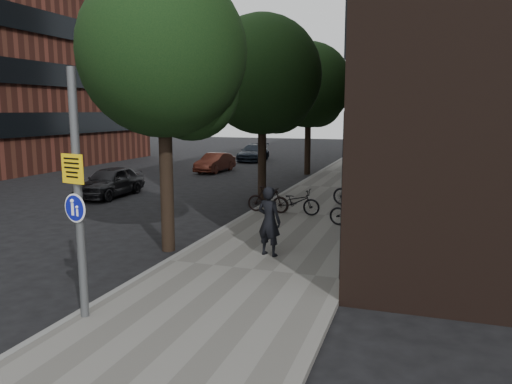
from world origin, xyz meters
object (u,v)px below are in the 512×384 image
at_px(pedestrian, 269,221).
at_px(parked_bike_facade_near, 356,213).
at_px(parked_car_near, 110,182).
at_px(signpost, 78,195).

xyz_separation_m(pedestrian, parked_bike_facade_near, (1.71, 3.90, -0.44)).
bearing_deg(parked_car_near, pedestrian, -37.80).
xyz_separation_m(parked_bike_facade_near, parked_car_near, (-11.28, 3.08, 0.09)).
distance_m(signpost, parked_bike_facade_near, 9.60).
bearing_deg(pedestrian, parked_bike_facade_near, -97.48).
xyz_separation_m(signpost, parked_bike_facade_near, (3.77, 8.65, -1.78)).
relative_size(pedestrian, parked_car_near, 0.46).
relative_size(parked_bike_facade_near, parked_car_near, 0.45).
height_order(signpost, pedestrian, signpost).
bearing_deg(pedestrian, signpost, 82.81).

